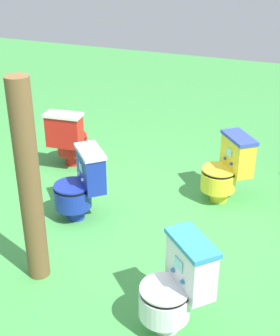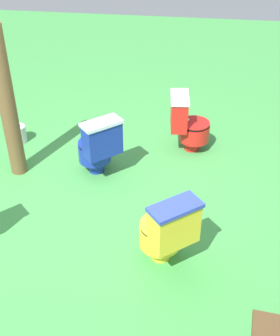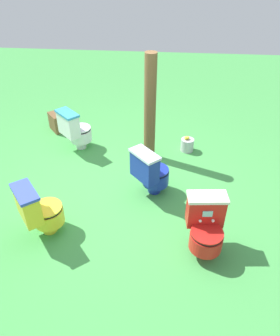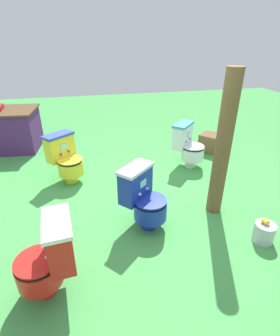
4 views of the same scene
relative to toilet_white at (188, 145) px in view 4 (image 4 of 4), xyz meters
The scene contains 8 objects.
ground 1.43m from the toilet_white, 142.32° to the right, with size 14.00×14.00×0.00m, color #429947.
toilet_white is the anchor object (origin of this frame).
toilet_red 2.86m from the toilet_white, 135.24° to the right, with size 0.53×0.45×0.73m.
toilet_yellow 1.95m from the toilet_white, behind, with size 0.62×0.64×0.73m.
toilet_blue 1.71m from the toilet_white, 128.70° to the right, with size 0.63×0.63×0.73m.
wooden_post 1.35m from the toilet_white, 96.11° to the right, with size 0.18×0.18×1.72m, color brown.
small_crate 0.84m from the toilet_white, 36.93° to the left, with size 0.32×0.34×0.33m, color brown.
lemon_bucket 1.90m from the toilet_white, 86.36° to the right, with size 0.22×0.22×0.28m.
Camera 4 is at (-0.54, -2.80, 1.98)m, focal length 27.38 mm.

